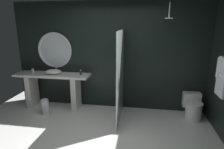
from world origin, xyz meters
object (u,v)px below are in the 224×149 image
vessel_sink (53,72)px  soap_dispenser (81,73)px  tumbler_cup (33,71)px  toilet (193,107)px  round_wall_mirror (55,50)px  hanging_bathrobe (224,75)px  rain_shower_head (169,16)px  waste_bin (45,106)px

vessel_sink → soap_dispenser: bearing=1.0°
tumbler_cup → toilet: (3.91, -0.12, -0.67)m
round_wall_mirror → hanging_bathrobe: round_wall_mirror is taller
soap_dispenser → rain_shower_head: rain_shower_head is taller
round_wall_mirror → rain_shower_head: size_ratio=2.84×
rain_shower_head → toilet: (0.67, -0.00, -1.97)m
vessel_sink → tumbler_cup: 0.58m
round_wall_mirror → waste_bin: round_wall_mirror is taller
vessel_sink → tumbler_cup: vessel_sink is taller
vessel_sink → round_wall_mirror: 0.55m
rain_shower_head → toilet: size_ratio=0.56×
rain_shower_head → round_wall_mirror: bearing=174.0°
vessel_sink → rain_shower_head: 2.96m
rain_shower_head → hanging_bathrobe: 1.56m
round_wall_mirror → hanging_bathrobe: bearing=-16.2°
tumbler_cup → round_wall_mirror: (0.55, 0.17, 0.51)m
round_wall_mirror → hanging_bathrobe: (3.60, -1.04, -0.21)m
tumbler_cup → vessel_sink: bearing=-4.4°
waste_bin → toilet: bearing=5.9°
round_wall_mirror → rain_shower_head: 2.82m
vessel_sink → waste_bin: 0.86m
rain_shower_head → tumbler_cup: bearing=178.0°
soap_dispenser → waste_bin: size_ratio=0.34×
toilet → soap_dispenser: bearing=178.2°
tumbler_cup → soap_dispenser: size_ratio=0.76×
rain_shower_head → waste_bin: (-2.73, -0.36, -2.04)m
tumbler_cup → hanging_bathrobe: 4.26m
vessel_sink → round_wall_mirror: size_ratio=0.46×
tumbler_cup → round_wall_mirror: 0.77m
toilet → waste_bin: size_ratio=1.51×
soap_dispenser → toilet: bearing=-1.8°
hanging_bathrobe → toilet: (-0.25, 0.76, -0.97)m
vessel_sink → round_wall_mirror: bearing=97.4°
rain_shower_head → waste_bin: 3.43m
round_wall_mirror → toilet: size_ratio=1.58×
vessel_sink → round_wall_mirror: (-0.03, 0.22, 0.50)m
round_wall_mirror → hanging_bathrobe: size_ratio=1.18×
vessel_sink → rain_shower_head: rain_shower_head is taller
vessel_sink → tumbler_cup: (-0.58, 0.04, -0.01)m
round_wall_mirror → soap_dispenser: bearing=-15.7°
vessel_sink → waste_bin: vessel_sink is taller
vessel_sink → waste_bin: size_ratio=1.09×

